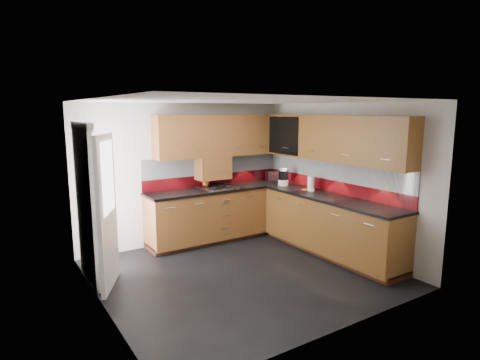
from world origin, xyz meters
TOP-DOWN VIEW (x-y plane):
  - room at (0.00, 0.00)m, footprint 4.00×3.80m
  - base_cabinets at (1.07, 0.72)m, footprint 2.70×3.20m
  - countertop at (1.05, 0.70)m, footprint 2.72×3.22m
  - backsplash at (1.28, 0.93)m, footprint 2.70×3.20m
  - upper_cabinets at (1.23, 0.78)m, footprint 2.50×3.20m
  - extractor_hood at (0.45, 1.64)m, footprint 0.60×0.33m
  - glass_cabinet at (1.71, 1.07)m, footprint 0.32×0.80m
  - back_door at (-1.78, 0.75)m, footprint 0.42×1.19m
  - gas_hob at (0.45, 1.47)m, footprint 0.60×0.53m
  - utensil_pot at (0.33, 1.69)m, footprint 0.12×0.12m
  - toaster at (1.75, 1.60)m, footprint 0.29×0.22m
  - food_processor at (1.59, 1.08)m, footprint 0.19×0.19m
  - paper_towel at (1.66, 0.43)m, footprint 0.12×0.12m
  - orange_cloth at (1.63, 0.50)m, footprint 0.15×0.13m

SIDE VIEW (x-z plane):
  - base_cabinets at x=1.07m, z-range -0.04..0.91m
  - countertop at x=1.05m, z-range 0.90..0.94m
  - orange_cloth at x=1.63m, z-range 0.94..0.95m
  - gas_hob at x=0.45m, z-range 0.93..0.98m
  - toaster at x=1.75m, z-range 0.94..1.12m
  - back_door at x=-1.78m, z-range 0.01..2.05m
  - utensil_pot at x=0.33m, z-range 0.82..1.25m
  - paper_towel at x=1.66m, z-range 0.94..1.19m
  - food_processor at x=1.59m, z-range 0.93..1.24m
  - backsplash at x=1.28m, z-range 0.94..1.48m
  - extractor_hood at x=0.45m, z-range 1.08..1.48m
  - room at x=0.00m, z-range 0.18..2.82m
  - upper_cabinets at x=1.23m, z-range 1.48..2.20m
  - glass_cabinet at x=1.71m, z-range 1.54..2.20m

